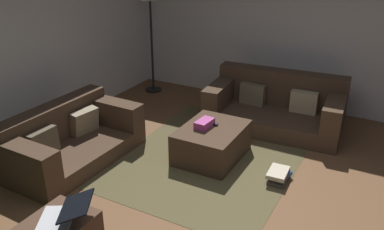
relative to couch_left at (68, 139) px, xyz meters
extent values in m
plane|color=brown|center=(-0.15, -2.24, -0.26)|extent=(6.40, 6.40, 0.00)
cube|color=silver|center=(2.99, -2.24, 1.04)|extent=(0.12, 6.40, 2.60)
cube|color=#473323|center=(0.00, -0.09, -0.16)|extent=(1.66, 0.92, 0.20)
cube|color=#473323|center=(0.01, 0.23, 0.16)|extent=(1.64, 0.28, 0.44)
cube|color=#473323|center=(0.70, -0.11, 0.11)|extent=(0.26, 0.89, 0.33)
cube|color=#473323|center=(-0.70, -0.08, 0.11)|extent=(0.26, 0.89, 0.33)
cube|color=#8C7A5B|center=(0.33, 0.02, 0.10)|extent=(0.38, 0.20, 0.31)
cube|color=brown|center=(-0.33, 0.04, 0.10)|extent=(0.36, 0.14, 0.31)
cube|color=#473323|center=(2.00, -1.88, -0.14)|extent=(1.08, 1.87, 0.24)
cube|color=#473323|center=(2.35, -1.86, 0.23)|extent=(0.37, 1.82, 0.49)
cube|color=#473323|center=(2.06, -2.67, 0.14)|extent=(0.96, 0.31, 0.33)
cube|color=#473323|center=(1.94, -1.10, 0.14)|extent=(0.96, 0.31, 0.33)
cube|color=tan|center=(2.18, -2.23, 0.13)|extent=(0.14, 0.37, 0.30)
cube|color=brown|center=(2.13, -1.51, 0.13)|extent=(0.14, 0.36, 0.30)
cube|color=#473323|center=(0.85, -1.49, -0.06)|extent=(0.88, 0.68, 0.39)
cube|color=#B23F8C|center=(0.83, -1.40, 0.18)|extent=(0.27, 0.16, 0.09)
cube|color=black|center=(0.92, -1.44, 0.14)|extent=(0.08, 0.17, 0.02)
cube|color=silver|center=(-1.41, -1.30, 0.29)|extent=(0.40, 0.37, 0.02)
cube|color=black|center=(-1.32, -1.43, 0.41)|extent=(0.39, 0.36, 0.09)
cube|color=#4C423D|center=(0.72, -2.37, -0.23)|extent=(0.30, 0.18, 0.04)
cube|color=#2D5193|center=(0.75, -2.37, -0.19)|extent=(0.28, 0.22, 0.04)
cube|color=beige|center=(0.71, -2.36, -0.15)|extent=(0.31, 0.21, 0.05)
cylinder|color=black|center=(2.46, 0.42, -0.24)|extent=(0.28, 0.28, 0.02)
cylinder|color=black|center=(2.46, 0.42, 0.51)|extent=(0.04, 0.04, 1.54)
cube|color=brown|center=(0.85, -1.49, -0.25)|extent=(2.60, 2.00, 0.01)
camera|label=1|loc=(-3.06, -3.34, 2.21)|focal=38.03mm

